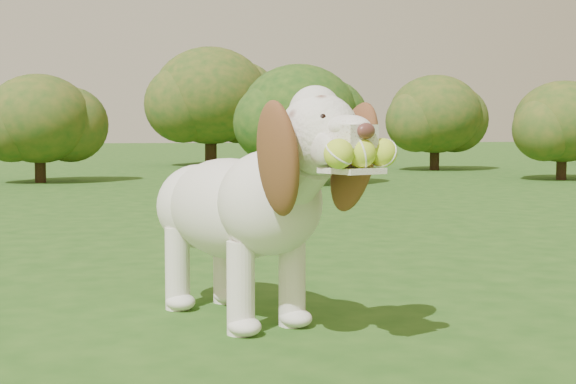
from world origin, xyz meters
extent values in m
plane|color=#214C15|center=(0.00, 0.00, 0.00)|extent=(80.00, 80.00, 0.00)
ellipsoid|color=white|center=(-0.03, 0.02, 0.43)|extent=(0.66, 0.84, 0.40)
ellipsoid|color=white|center=(0.09, -0.23, 0.48)|extent=(0.51, 0.51, 0.38)
ellipsoid|color=white|center=(-0.13, 0.26, 0.42)|extent=(0.46, 0.46, 0.35)
cylinder|color=white|center=(0.15, -0.37, 0.58)|extent=(0.31, 0.36, 0.30)
sphere|color=white|center=(0.21, -0.50, 0.72)|extent=(0.36, 0.36, 0.27)
sphere|color=white|center=(0.20, -0.48, 0.80)|extent=(0.23, 0.23, 0.18)
cube|color=white|center=(0.27, -0.64, 0.72)|extent=(0.17, 0.19, 0.07)
ellipsoid|color=#592D28|center=(0.30, -0.72, 0.74)|extent=(0.08, 0.06, 0.05)
cube|color=white|center=(0.27, -0.66, 0.61)|extent=(0.20, 0.21, 0.02)
ellipsoid|color=brown|center=(0.06, -0.56, 0.65)|extent=(0.20, 0.29, 0.42)
ellipsoid|color=brown|center=(0.35, -0.43, 0.65)|extent=(0.24, 0.24, 0.42)
cylinder|color=white|center=(-0.20, 0.41, 0.46)|extent=(0.14, 0.20, 0.15)
cylinder|color=white|center=(-0.03, -0.26, 0.17)|extent=(0.13, 0.13, 0.34)
cylinder|color=white|center=(0.18, -0.17, 0.17)|extent=(0.13, 0.13, 0.34)
cylinder|color=white|center=(-0.23, 0.20, 0.17)|extent=(0.13, 0.13, 0.34)
cylinder|color=white|center=(-0.02, 0.29, 0.17)|extent=(0.13, 0.13, 0.34)
sphere|color=#D8F33C|center=(0.21, -0.74, 0.67)|extent=(0.12, 0.12, 0.09)
sphere|color=#D8F33C|center=(0.29, -0.70, 0.67)|extent=(0.12, 0.12, 0.09)
sphere|color=#D8F33C|center=(0.37, -0.66, 0.67)|extent=(0.12, 0.12, 0.09)
cylinder|color=#382314|center=(4.93, 10.61, 0.28)|extent=(0.17, 0.17, 0.55)
ellipsoid|color=#194314|center=(4.93, 10.61, 1.01)|extent=(1.65, 1.65, 1.40)
cylinder|color=#382314|center=(-1.68, 8.43, 0.24)|extent=(0.15, 0.15, 0.48)
ellipsoid|color=#194314|center=(-1.68, 8.43, 0.88)|extent=(1.45, 1.45, 1.23)
cylinder|color=#382314|center=(1.14, 13.27, 0.39)|extent=(0.24, 0.24, 0.77)
ellipsoid|color=#194314|center=(1.14, 13.27, 1.42)|extent=(2.32, 2.32, 1.97)
cylinder|color=#382314|center=(1.74, 7.30, 0.26)|extent=(0.16, 0.16, 0.51)
ellipsoid|color=#194314|center=(1.74, 7.30, 0.94)|extent=(1.54, 1.54, 1.31)
cylinder|color=#382314|center=(5.73, 7.62, 0.23)|extent=(0.14, 0.14, 0.46)
ellipsoid|color=#194314|center=(5.73, 7.62, 0.85)|extent=(1.39, 1.39, 1.18)
camera|label=1|loc=(-0.40, -3.09, 0.74)|focal=50.00mm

